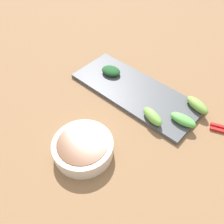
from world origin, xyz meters
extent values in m
cube|color=brown|center=(0.00, 0.00, 0.01)|extent=(2.10, 2.10, 0.02)
cylinder|color=silver|center=(-0.16, -0.03, 0.04)|extent=(0.15, 0.15, 0.04)
cylinder|color=#4A2510|center=(-0.16, -0.03, 0.05)|extent=(0.12, 0.12, 0.03)
cube|color=#474A50|center=(0.09, 0.01, 0.03)|extent=(0.16, 0.39, 0.01)
ellipsoid|color=#73B64B|center=(0.03, -0.10, 0.05)|extent=(0.05, 0.08, 0.03)
ellipsoid|color=#749E43|center=(0.15, -0.16, 0.04)|extent=(0.05, 0.08, 0.03)
ellipsoid|color=#5CB951|center=(0.08, -0.16, 0.04)|extent=(0.04, 0.07, 0.02)
ellipsoid|color=#1A4A23|center=(0.10, 0.12, 0.04)|extent=(0.06, 0.07, 0.02)
camera|label=1|loc=(-0.34, -0.29, 0.52)|focal=37.95mm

